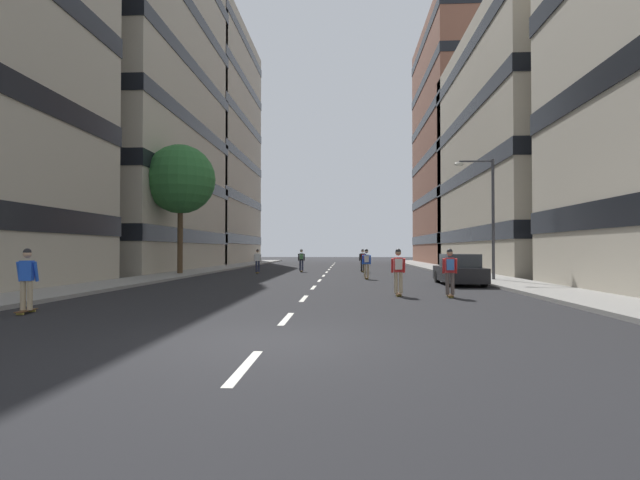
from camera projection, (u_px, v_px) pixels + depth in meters
name	position (u px, v px, depth m)	size (l,w,h in m)	color
ground_plane	(325.00, 274.00, 34.60)	(152.85, 152.85, 0.00)	black
sidewalk_left	(205.00, 271.00, 38.31)	(2.89, 70.06, 0.14)	gray
sidewalk_right	(453.00, 271.00, 37.25)	(2.89, 70.06, 0.14)	gray
lane_markings	(325.00, 274.00, 34.62)	(0.16, 57.20, 0.01)	silver
building_left_mid	(105.00, 76.00, 41.44)	(16.15, 21.62, 33.05)	#B2A893
building_left_far	(184.00, 145.00, 61.78)	(16.15, 21.17, 29.96)	#B2A893
building_right_mid	(564.00, 150.00, 39.21)	(16.15, 23.54, 19.42)	#B2A893
building_right_far	(489.00, 143.00, 59.68)	(16.15, 21.18, 29.61)	brown
parked_car_near	(459.00, 271.00, 23.87)	(1.82, 4.40, 1.52)	black
street_tree_near	(180.00, 180.00, 32.77)	(4.67, 4.67, 8.71)	#4C3823
streetlamp_right	(486.00, 205.00, 26.15)	(2.13, 0.30, 6.50)	#3F3F44
skater_0	(301.00, 259.00, 37.66)	(0.55, 0.91, 1.78)	brown
skater_1	(366.00, 262.00, 28.39)	(0.53, 0.90, 1.78)	brown
skater_2	(450.00, 269.00, 17.67)	(0.55, 0.92, 1.78)	brown
skater_3	(258.00, 260.00, 35.61)	(0.55, 0.91, 1.78)	brown
skater_4	(27.00, 277.00, 13.19)	(0.56, 0.92, 1.78)	brown
skater_5	(363.00, 259.00, 37.38)	(0.56, 0.92, 1.78)	brown
skater_6	(398.00, 269.00, 18.17)	(0.54, 0.91, 1.78)	brown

